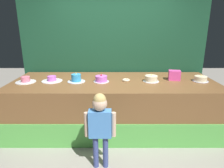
{
  "coord_description": "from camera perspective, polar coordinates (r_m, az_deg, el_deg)",
  "views": [
    {
      "loc": [
        -0.03,
        -2.68,
        1.85
      ],
      "look_at": [
        -0.02,
        0.41,
        0.92
      ],
      "focal_mm": 31.43,
      "sensor_mm": 36.0,
      "label": 1
    }
  ],
  "objects": [
    {
      "name": "cake_center_left",
      "position": [
        3.49,
        -10.5,
        1.58
      ],
      "size": [
        0.31,
        0.31,
        0.18
      ],
      "color": "silver",
      "rests_on": "stage_platform"
    },
    {
      "name": "stage_platform",
      "position": [
        3.64,
        0.36,
        -5.96
      ],
      "size": [
        3.61,
        1.39,
        0.9
      ],
      "color": "brown",
      "rests_on": "ground_plane"
    },
    {
      "name": "cake_left",
      "position": [
        3.63,
        -17.21,
        1.28
      ],
      "size": [
        0.36,
        0.36,
        0.09
      ],
      "color": "white",
      "rests_on": "stage_platform"
    },
    {
      "name": "cake_center_right",
      "position": [
        3.43,
        -3.28,
        1.46
      ],
      "size": [
        0.27,
        0.27,
        0.14
      ],
      "color": "silver",
      "rests_on": "stage_platform"
    },
    {
      "name": "cake_far_right",
      "position": [
        3.8,
        24.23,
        1.38
      ],
      "size": [
        0.27,
        0.27,
        0.13
      ],
      "color": "silver",
      "rests_on": "stage_platform"
    },
    {
      "name": "pink_box",
      "position": [
        3.71,
        17.56,
        2.45
      ],
      "size": [
        0.22,
        0.18,
        0.17
      ],
      "primitive_type": "cube",
      "rotation": [
        0.0,
        0.0,
        -0.18
      ],
      "color": "#E8499F",
      "rests_on": "stage_platform"
    },
    {
      "name": "donut",
      "position": [
        3.49,
        3.97,
        1.16
      ],
      "size": [
        0.14,
        0.14,
        0.04
      ],
      "primitive_type": "torus",
      "color": "beige",
      "rests_on": "stage_platform"
    },
    {
      "name": "curtain_backdrop",
      "position": [
        4.17,
        0.29,
        11.24
      ],
      "size": [
        3.83,
        0.08,
        2.91
      ],
      "primitive_type": "cube",
      "color": "#19472D",
      "rests_on": "ground_plane"
    },
    {
      "name": "cake_far_left",
      "position": [
        3.72,
        -23.97,
        1.01
      ],
      "size": [
        0.34,
        0.34,
        0.1
      ],
      "color": "white",
      "rests_on": "stage_platform"
    },
    {
      "name": "cake_right",
      "position": [
        3.51,
        11.17,
        1.52
      ],
      "size": [
        0.27,
        0.27,
        0.14
      ],
      "color": "silver",
      "rests_on": "stage_platform"
    },
    {
      "name": "ground_plane",
      "position": [
        3.26,
        0.45,
        -17.92
      ],
      "size": [
        12.0,
        12.0,
        0.0
      ],
      "primitive_type": "plane",
      "color": "gray"
    },
    {
      "name": "child_figure",
      "position": [
        2.54,
        -3.62,
        -10.77
      ],
      "size": [
        0.41,
        0.19,
        1.06
      ],
      "color": "#3F4C8C",
      "rests_on": "ground_plane"
    }
  ]
}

